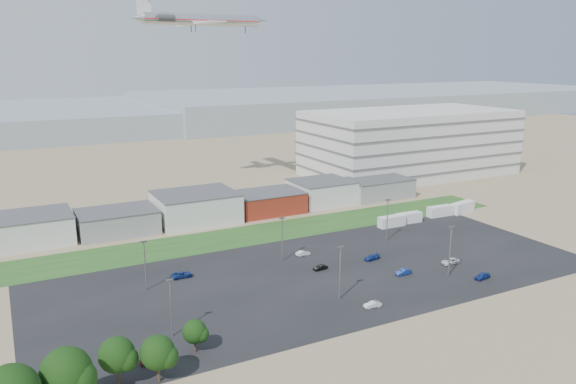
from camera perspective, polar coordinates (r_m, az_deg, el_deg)
ground at (r=104.28m, az=6.81°, el=-12.43°), size 700.00×700.00×0.00m
parking_lot at (r=122.10m, az=3.44°, el=-8.33°), size 120.00×50.00×0.01m
grass_strip at (r=146.84m, az=-4.70°, el=-4.50°), size 160.00×16.00×0.02m
hills_backdrop at (r=404.94m, az=-14.17°, el=7.44°), size 700.00×200.00×9.00m
building_row at (r=157.89m, az=-13.14°, el=-2.00°), size 170.00×20.00×8.00m
parking_garage at (r=226.43m, az=12.25°, el=4.94°), size 80.00×40.00×25.00m
box_trailer_a at (r=156.72m, az=10.49°, el=-2.94°), size 7.94×2.50×2.98m
box_trailer_b at (r=161.18m, az=12.17°, el=-2.57°), size 7.78×2.65×2.89m
box_trailer_c at (r=170.01m, az=15.17°, el=-1.88°), size 8.05×2.79×2.99m
box_trailer_d at (r=175.51m, az=17.32°, el=-1.50°), size 9.04×4.45×3.25m
tree_left at (r=81.28m, az=-21.56°, el=-17.15°), size 7.14×7.14×10.71m
tree_mid at (r=86.02m, az=-16.98°, el=-15.88°), size 5.53×5.53×8.29m
tree_right at (r=85.37m, az=-13.10°, el=-15.93°), size 5.40×5.40×8.10m
tree_near at (r=92.23m, az=-9.47°, el=-14.05°), size 4.13×4.13×6.20m
lightpole_front_l at (r=96.78m, az=-11.80°, el=-11.48°), size 1.19×0.50×10.11m
lightpole_front_m at (r=108.58m, az=5.29°, el=-8.21°), size 1.26×0.52×10.68m
lightpole_front_r at (r=123.83m, az=16.11°, el=-5.83°), size 1.29×0.54×10.99m
lightpole_back_l at (r=115.89m, az=-14.31°, el=-7.26°), size 1.21×0.50×10.28m
lightpole_back_m at (r=127.57m, az=-0.61°, el=-4.85°), size 1.22×0.51×10.35m
lightpole_back_r at (r=143.37m, az=10.04°, el=-2.85°), size 1.28×0.53×10.87m
airliner at (r=194.06m, az=-8.67°, el=16.92°), size 48.45×33.44×14.16m
parked_car_0 at (r=132.56m, az=16.16°, el=-6.77°), size 4.63×2.30×1.26m
parked_car_1 at (r=123.87m, az=11.64°, el=-7.96°), size 3.89×1.53×1.26m
parked_car_2 at (r=126.04m, az=19.14°, el=-8.06°), size 4.04×2.06×1.32m
parked_car_7 at (r=124.22m, az=3.31°, el=-7.67°), size 3.42×1.43×1.10m
parked_car_9 at (r=122.02m, az=-10.73°, el=-8.26°), size 4.54×2.11×1.26m
parked_car_10 at (r=91.70m, az=-13.41°, el=-16.19°), size 4.46×2.22×1.24m
parked_car_11 at (r=132.59m, az=1.53°, el=-6.23°), size 3.54×1.35×1.15m
parked_car_12 at (r=131.30m, az=8.52°, el=-6.58°), size 4.19×2.06×1.17m
parked_car_13 at (r=107.85m, az=8.59°, el=-11.23°), size 3.55×1.55×1.14m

